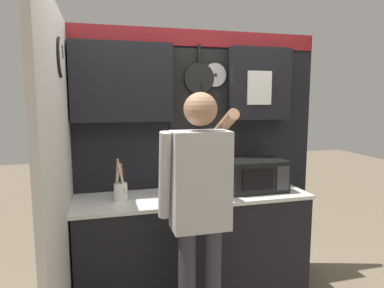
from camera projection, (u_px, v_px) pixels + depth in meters
name	position (u px, v px, depth m)	size (l,w,h in m)	color
base_cabinet_counter	(193.00, 248.00, 2.93)	(1.95, 0.59, 0.93)	black
back_wall_unit	(184.00, 130.00, 3.05)	(2.52, 0.22, 2.32)	black
side_wall	(60.00, 187.00, 2.18)	(0.07, 1.60, 2.32)	silver
microwave	(255.00, 175.00, 2.99)	(0.50, 0.35, 0.27)	black
knife_block	(174.00, 184.00, 2.81)	(0.13, 0.16, 0.28)	brown
utensil_crock	(121.00, 189.00, 2.70)	(0.11, 0.11, 0.34)	white
person	(200.00, 200.00, 2.27)	(0.54, 0.65, 1.77)	#383842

